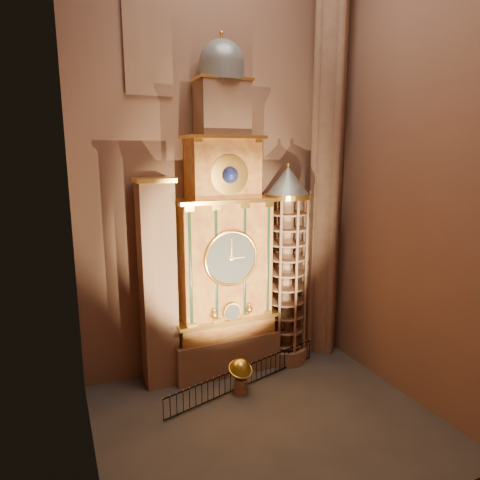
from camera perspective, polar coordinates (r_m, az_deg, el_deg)
name	(u,v)px	position (r m, az deg, el deg)	size (l,w,h in m)	color
floor	(267,420)	(20.05, 3.63, -22.87)	(14.00, 14.00, 0.00)	#383330
wall_back	(215,159)	(22.01, -3.32, 10.71)	(22.00, 22.00, 0.00)	#8D614C
wall_left	(74,164)	(14.63, -21.26, 9.48)	(22.00, 22.00, 0.00)	#8D614C
wall_right	(410,160)	(20.75, 21.75, 9.86)	(22.00, 22.00, 0.00)	#8D614C
astronomical_clock	(223,247)	(21.56, -2.22, -0.89)	(5.60, 2.41, 16.70)	#8C634C
portrait_tower	(158,284)	(21.00, -10.90, -5.76)	(1.80, 1.60, 10.20)	#8C634C
stair_turret	(286,267)	(23.15, 6.15, -3.66)	(2.50, 2.50, 10.80)	#8C634C
gothic_pier	(327,159)	(24.00, 11.57, 10.57)	(2.04, 2.04, 22.00)	#8C634C
stained_glass_window	(148,35)	(21.64, -12.22, 25.16)	(2.20, 0.14, 5.20)	navy
celestial_globe	(241,373)	(21.35, 0.07, -17.29)	(1.31, 1.25, 1.71)	#8C634C
iron_railing	(246,376)	(22.03, 0.85, -17.63)	(8.88, 2.43, 1.07)	black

